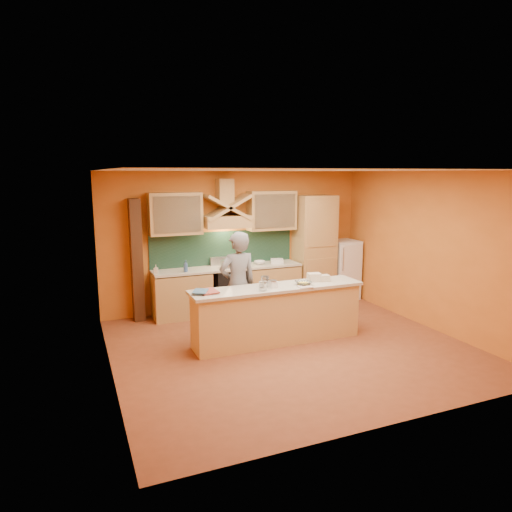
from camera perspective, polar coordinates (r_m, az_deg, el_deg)
name	(u,v)px	position (r m, az deg, el deg)	size (l,w,h in m)	color
floor	(290,347)	(7.51, 4.33, -11.24)	(5.50, 5.00, 0.01)	brown
ceiling	(293,170)	(6.99, 4.65, 10.64)	(5.50, 5.00, 0.01)	white
wall_back	(237,240)	(9.38, -2.41, 2.00)	(5.50, 0.02, 2.80)	orange
wall_front	(398,303)	(5.07, 17.36, -5.67)	(5.50, 0.02, 2.80)	orange
wall_left	(107,277)	(6.39, -18.14, -2.46)	(0.02, 5.00, 2.80)	orange
wall_right	(430,250)	(8.69, 20.89, 0.66)	(0.02, 5.00, 2.80)	orange
base_cabinet_left	(182,295)	(8.95, -9.27, -4.88)	(1.10, 0.60, 0.86)	tan
base_cabinet_right	(271,286)	(9.54, 1.93, -3.80)	(1.10, 0.60, 0.86)	tan
counter_top	(228,268)	(9.09, -3.52, -1.48)	(3.00, 0.62, 0.04)	beige
stove	(228,290)	(9.20, -3.49, -4.22)	(0.60, 0.58, 0.90)	black
backsplash	(223,248)	(9.30, -4.11, 0.97)	(3.00, 0.03, 0.70)	#173326
range_hood	(227,221)	(9.00, -3.68, 4.33)	(0.92, 0.50, 0.24)	tan
hood_chimney	(225,192)	(9.05, -3.93, 8.04)	(0.30, 0.30, 0.50)	tan
upper_cabinet_left	(175,214)	(8.79, -10.07, 5.23)	(1.00, 0.35, 0.80)	tan
upper_cabinet_right	(272,210)	(9.42, 1.96, 5.71)	(1.00, 0.35, 0.80)	tan
pantry_column	(314,249)	(9.84, 7.28, 0.84)	(0.80, 0.60, 2.30)	tan
fridge	(343,269)	(10.32, 10.84, -1.64)	(0.58, 0.60, 1.30)	white
trim_column_left	(137,260)	(8.80, -14.70, -0.54)	(0.20, 0.30, 2.30)	#472816
island_body	(277,316)	(7.57, 2.67, -7.50)	(2.80, 0.55, 0.88)	#DDB671
island_top	(277,288)	(7.44, 2.70, -3.98)	(2.90, 0.62, 0.05)	beige
person	(238,285)	(7.66, -2.29, -3.66)	(0.66, 0.43, 1.81)	slate
pot_large	(227,265)	(8.97, -3.69, -1.17)	(0.25, 0.25, 0.15)	silver
pot_small	(232,264)	(9.09, -2.96, -1.06)	(0.21, 0.21, 0.13)	#B1B1B8
soap_bottle_a	(156,270)	(8.58, -12.40, -1.67)	(0.08, 0.08, 0.18)	beige
soap_bottle_b	(186,266)	(8.68, -8.79, -1.25)	(0.09, 0.09, 0.22)	#33548C
bowl_back	(260,263)	(9.32, 0.46, -0.82)	(0.22, 0.22, 0.07)	silver
dish_rack	(277,261)	(9.44, 2.65, -0.63)	(0.25, 0.20, 0.09)	silver
book_lower	(200,292)	(7.04, -6.96, -4.54)	(0.26, 0.35, 0.03)	#AB483D
book_upper	(193,291)	(7.05, -7.84, -4.38)	(0.22, 0.30, 0.02)	#3D6387
jar_large	(265,281)	(7.38, 1.14, -3.20)	(0.13, 0.13, 0.17)	silver
jar_small	(263,286)	(7.14, 0.87, -3.76)	(0.13, 0.13, 0.15)	white
kitchen_scale	(273,284)	(7.34, 2.09, -3.57)	(0.12, 0.12, 0.10)	white
mixing_bowl	(303,283)	(7.54, 5.96, -3.38)	(0.26, 0.26, 0.06)	silver
cloth	(305,287)	(7.41, 6.16, -3.83)	(0.23, 0.17, 0.02)	beige
grocery_bag_a	(314,277)	(7.82, 7.28, -2.64)	(0.21, 0.17, 0.14)	beige
grocery_bag_b	(324,278)	(7.84, 8.47, -2.75)	(0.18, 0.14, 0.11)	beige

